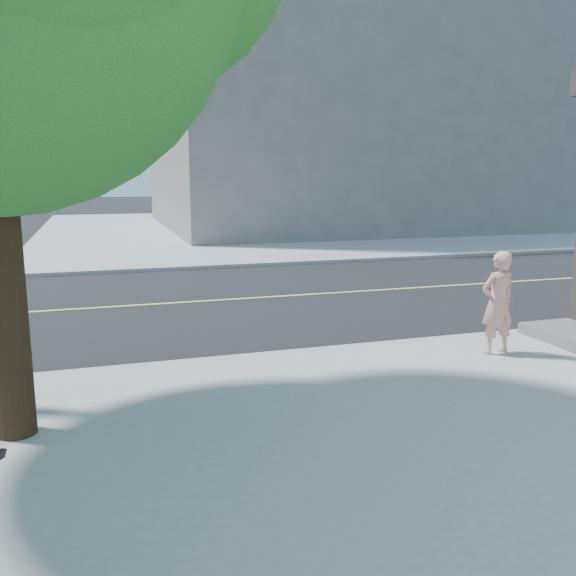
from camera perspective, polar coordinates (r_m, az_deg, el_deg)
name	(u,v)px	position (r m, az deg, el deg)	size (l,w,h in m)	color
road_ew	(16,313)	(13.44, -24.23, -2.17)	(140.00, 9.00, 0.01)	black
sidewalk_ne	(330,226)	(32.41, 3.98, 5.86)	(29.00, 25.00, 0.12)	#9D9D9D
filler_ne	(337,89)	(33.23, 4.65, 18.17)	(18.00, 16.00, 14.00)	slate
man_on_phone	(498,303)	(9.53, 19.14, -1.31)	(0.57, 0.37, 1.55)	#DF998B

